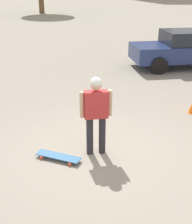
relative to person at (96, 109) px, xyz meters
The scene contains 4 objects.
ground_plane 0.99m from the person, ahead, with size 220.00×220.00×0.00m, color gray.
person is the anchor object (origin of this frame).
skateboard 1.22m from the person, 22.73° to the left, with size 0.97×0.53×0.08m.
car_parked_near 7.86m from the person, 113.85° to the right, with size 4.44×2.56×1.49m.
Camera 1 is at (-0.33, 5.69, 3.36)m, focal length 50.00 mm.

